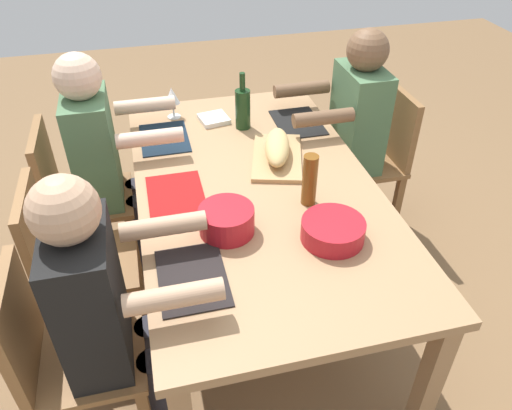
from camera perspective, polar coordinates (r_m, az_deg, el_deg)
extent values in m
plane|color=brown|center=(2.64, 0.00, -10.98)|extent=(8.00, 8.00, 0.00)
cube|color=#A87F56|center=(2.15, 0.00, 1.93)|extent=(1.79, 1.01, 0.04)
cube|color=#A87F56|center=(3.01, -12.09, 3.84)|extent=(0.07, 0.07, 0.70)
cube|color=#A87F56|center=(3.13, 4.27, 6.03)|extent=(0.07, 0.07, 0.70)
cube|color=#A87F56|center=(2.03, 19.13, -18.62)|extent=(0.07, 0.07, 0.70)
cube|color=olive|center=(2.31, -18.31, -6.45)|extent=(0.40, 0.40, 0.03)
cube|color=olive|center=(2.21, -23.99, -3.01)|extent=(0.38, 0.04, 0.40)
cube|color=olive|center=(2.57, -13.53, -7.04)|extent=(0.04, 0.04, 0.42)
cube|color=olive|center=(2.33, -13.10, -12.72)|extent=(0.04, 0.04, 0.42)
cube|color=olive|center=(2.61, -21.00, -8.00)|extent=(0.04, 0.04, 0.42)
cube|color=olive|center=(2.38, -21.46, -13.68)|extent=(0.04, 0.04, 0.42)
cube|color=olive|center=(1.98, -18.56, -16.07)|extent=(0.40, 0.40, 0.03)
cube|color=olive|center=(1.86, -25.50, -12.55)|extent=(0.38, 0.04, 0.40)
cube|color=olive|center=(2.24, -12.87, -15.63)|extent=(0.04, 0.04, 0.42)
cube|color=olive|center=(2.29, -21.70, -16.57)|extent=(0.04, 0.04, 0.42)
cylinder|color=#2D2D38|center=(2.17, -11.41, -17.11)|extent=(0.11, 0.11, 0.45)
cylinder|color=#2D2D38|center=(2.08, -11.03, -20.63)|extent=(0.11, 0.11, 0.45)
cube|color=black|center=(1.76, -18.44, -10.15)|extent=(0.34, 0.20, 0.55)
cylinder|color=tan|center=(1.78, -10.52, -2.40)|extent=(0.07, 0.30, 0.07)
cylinder|color=tan|center=(1.53, -9.31, -10.30)|extent=(0.07, 0.30, 0.07)
sphere|color=tan|center=(1.52, -21.10, -0.55)|extent=(0.21, 0.21, 0.21)
cube|color=olive|center=(2.70, -18.13, 0.60)|extent=(0.40, 0.40, 0.03)
cube|color=olive|center=(2.61, -22.94, 3.77)|extent=(0.38, 0.04, 0.40)
cube|color=olive|center=(2.95, -14.02, -0.53)|extent=(0.04, 0.04, 0.42)
cube|color=olive|center=(2.68, -13.70, -4.84)|extent=(0.04, 0.04, 0.42)
cube|color=olive|center=(2.99, -20.48, -1.46)|extent=(0.04, 0.04, 0.42)
cube|color=olive|center=(2.73, -20.82, -5.80)|extent=(0.04, 0.04, 0.42)
cylinder|color=#2D2D38|center=(2.87, -12.99, -1.26)|extent=(0.11, 0.11, 0.45)
cylinder|color=#2D2D38|center=(2.74, -12.79, -3.27)|extent=(0.11, 0.11, 0.45)
cube|color=#4C724C|center=(2.54, -18.02, 6.02)|extent=(0.34, 0.20, 0.55)
cylinder|color=beige|center=(2.62, -12.55, 11.02)|extent=(0.07, 0.30, 0.07)
cylinder|color=beige|center=(2.32, -12.01, 7.49)|extent=(0.07, 0.30, 0.07)
sphere|color=beige|center=(2.38, -19.72, 13.63)|extent=(0.21, 0.21, 0.21)
cube|color=olive|center=(2.92, 12.00, 4.75)|extent=(0.40, 0.40, 0.03)
cube|color=olive|center=(2.89, 15.85, 8.70)|extent=(0.38, 0.04, 0.40)
cube|color=olive|center=(2.86, 9.67, -1.24)|extent=(0.04, 0.04, 0.42)
cube|color=olive|center=(3.11, 7.38, 2.53)|extent=(0.04, 0.04, 0.42)
cube|color=olive|center=(2.99, 15.71, -0.24)|extent=(0.04, 0.04, 0.42)
cube|color=olive|center=(3.23, 13.05, 3.30)|extent=(0.04, 0.04, 0.42)
cylinder|color=#2D2D38|center=(2.90, 8.13, -0.12)|extent=(0.11, 0.11, 0.45)
cylinder|color=#2D2D38|center=(3.02, 7.08, 1.66)|extent=(0.11, 0.11, 0.45)
cube|color=#4C724C|center=(2.76, 11.61, 9.67)|extent=(0.34, 0.20, 0.55)
cylinder|color=brown|center=(2.46, 7.69, 9.84)|extent=(0.07, 0.30, 0.07)
cylinder|color=brown|center=(2.75, 5.22, 13.03)|extent=(0.07, 0.30, 0.07)
sphere|color=brown|center=(2.61, 12.63, 16.87)|extent=(0.21, 0.21, 0.21)
cylinder|color=#B21923|center=(1.87, -3.37, -1.76)|extent=(0.21, 0.21, 0.10)
cylinder|color=orange|center=(1.84, -3.41, -0.94)|extent=(0.18, 0.18, 0.04)
cylinder|color=#B21923|center=(1.86, 8.76, -2.89)|extent=(0.24, 0.24, 0.08)
cylinder|color=#669E33|center=(1.84, 8.83, -2.28)|extent=(0.21, 0.21, 0.03)
cube|color=tan|center=(2.31, 2.41, 5.46)|extent=(0.45, 0.32, 0.02)
ellipsoid|color=tan|center=(2.28, 2.45, 6.64)|extent=(0.34, 0.20, 0.09)
cylinder|color=#193819|center=(2.54, -1.52, 10.85)|extent=(0.08, 0.08, 0.20)
cylinder|color=#193819|center=(2.47, -1.57, 13.86)|extent=(0.03, 0.03, 0.09)
cylinder|color=brown|center=(1.99, 6.14, 2.85)|extent=(0.06, 0.06, 0.22)
cylinder|color=silver|center=(2.71, -9.31, 9.91)|extent=(0.07, 0.07, 0.01)
cylinder|color=silver|center=(2.69, -9.40, 10.67)|extent=(0.01, 0.01, 0.07)
cone|color=silver|center=(2.66, -9.57, 12.22)|extent=(0.08, 0.08, 0.08)
cube|color=maroon|center=(2.10, -9.13, 1.13)|extent=(0.32, 0.23, 0.01)
cube|color=black|center=(1.72, -7.28, -8.21)|extent=(0.32, 0.23, 0.01)
cube|color=#142333|center=(2.52, -10.40, 7.52)|extent=(0.32, 0.23, 0.01)
cube|color=black|center=(2.63, 4.78, 9.37)|extent=(0.32, 0.23, 0.01)
cube|color=white|center=(2.64, -4.84, 9.76)|extent=(0.16, 0.16, 0.02)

